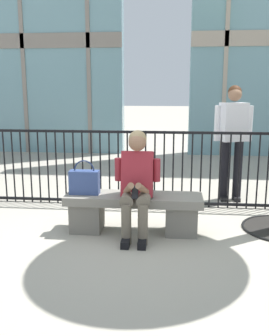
# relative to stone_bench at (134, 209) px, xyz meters

# --- Properties ---
(ground_plane) EXTENTS (60.00, 60.00, 0.00)m
(ground_plane) POSITION_rel_stone_bench_xyz_m (0.00, 0.00, -0.27)
(ground_plane) COLOR #A8A091
(stone_bench) EXTENTS (1.60, 0.44, 0.45)m
(stone_bench) POSITION_rel_stone_bench_xyz_m (0.00, 0.00, 0.00)
(stone_bench) COLOR gray
(stone_bench) RESTS_ON ground
(seated_person_with_phone) EXTENTS (0.52, 0.66, 1.21)m
(seated_person_with_phone) POSITION_rel_stone_bench_xyz_m (0.05, -0.13, 0.38)
(seated_person_with_phone) COLOR #6B6051
(seated_person_with_phone) RESTS_ON ground
(handbag_on_bench) EXTENTS (0.35, 0.14, 0.40)m
(handbag_on_bench) POSITION_rel_stone_bench_xyz_m (-0.58, -0.01, 0.33)
(handbag_on_bench) COLOR #33477F
(handbag_on_bench) RESTS_ON stone_bench
(bystander_at_railing) EXTENTS (0.55, 0.35, 1.71)m
(bystander_at_railing) POSITION_rel_stone_bench_xyz_m (1.32, 1.46, 0.73)
(bystander_at_railing) COLOR black
(bystander_at_railing) RESTS_ON ground
(plaza_railing) EXTENTS (9.54, 0.04, 1.09)m
(plaza_railing) POSITION_rel_stone_bench_xyz_m (0.00, 1.03, 0.28)
(plaza_railing) COLOR black
(plaza_railing) RESTS_ON ground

